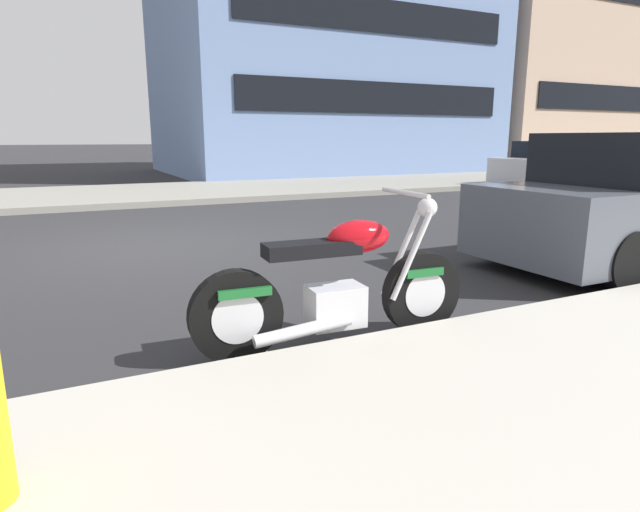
{
  "coord_description": "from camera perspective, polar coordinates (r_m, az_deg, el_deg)",
  "views": [
    {
      "loc": [
        -1.15,
        -7.56,
        1.49
      ],
      "look_at": [
        0.57,
        -4.01,
        0.61
      ],
      "focal_mm": 29.74,
      "sensor_mm": 36.0,
      "label": 1
    }
  ],
  "objects": [
    {
      "name": "parking_stall_stripe",
      "position": [
        4.18,
        -8.27,
        -8.38
      ],
      "size": [
        0.12,
        2.2,
        0.01
      ],
      "primitive_type": "cube",
      "color": "silver",
      "rests_on": "ground"
    },
    {
      "name": "sidewalk_far_curb",
      "position": [
        19.61,
        16.49,
        7.92
      ],
      "size": [
        120.0,
        5.0,
        0.14
      ],
      "primitive_type": "cube",
      "color": "gray",
      "rests_on": "ground"
    },
    {
      "name": "townhouse_corner_block",
      "position": [
        30.96,
        22.35,
        22.72
      ],
      "size": [
        9.22,
        8.11,
        14.81
      ],
      "color": "tan",
      "rests_on": "ground"
    },
    {
      "name": "parked_motorcycle",
      "position": [
        3.82,
        1.99,
        -3.55
      ],
      "size": [
        2.11,
        0.62,
        1.12
      ],
      "rotation": [
        0.0,
        0.0,
        -0.06
      ],
      "color": "black",
      "rests_on": "ground"
    },
    {
      "name": "car_opposite_curb",
      "position": [
        17.69,
        24.38,
        8.83
      ],
      "size": [
        4.28,
        1.93,
        1.4
      ],
      "rotation": [
        0.0,
        0.0,
        3.18
      ],
      "color": "silver",
      "rests_on": "ground"
    },
    {
      "name": "townhouse_behind_pole",
      "position": [
        24.94,
        -0.52,
        24.33
      ],
      "size": [
        12.7,
        10.63,
        13.14
      ],
      "color": "#6B84B2",
      "rests_on": "ground"
    },
    {
      "name": "ground_plane",
      "position": [
        7.79,
        -16.9,
        0.99
      ],
      "size": [
        260.0,
        260.0,
        0.0
      ],
      "primitive_type": "plane",
      "color": "#28282B"
    }
  ]
}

